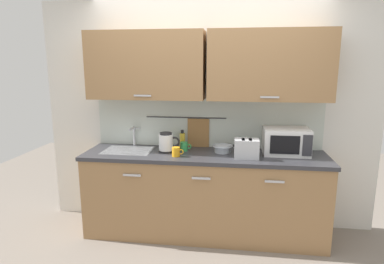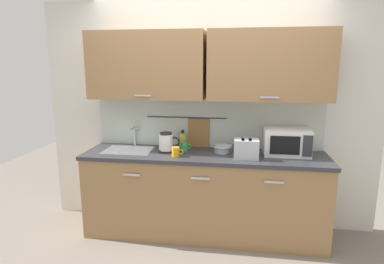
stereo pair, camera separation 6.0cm
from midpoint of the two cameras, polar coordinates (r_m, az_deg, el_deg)
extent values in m
plane|color=slate|center=(3.46, 1.05, -19.68)|extent=(8.00, 8.00, 0.00)
cube|color=#997047|center=(3.53, 1.64, -11.18)|extent=(2.50, 0.60, 0.86)
cube|color=#B7B7BC|center=(3.28, -11.07, -7.48)|extent=(0.18, 0.02, 0.02)
cube|color=#B7B7BC|center=(3.13, 1.08, -8.17)|extent=(0.18, 0.02, 0.02)
cube|color=#B7B7BC|center=(3.13, 13.81, -8.49)|extent=(0.18, 0.02, 0.02)
cube|color=#333338|center=(3.38, 1.68, -4.15)|extent=(2.53, 0.63, 0.04)
cube|color=#9EA0A5|center=(3.59, -11.65, -3.88)|extent=(0.52, 0.38, 0.09)
cube|color=silver|center=(3.63, 2.25, 2.91)|extent=(3.70, 0.06, 2.50)
cube|color=beige|center=(3.60, 2.19, 1.65)|extent=(2.50, 0.01, 0.55)
cube|color=#997047|center=(3.51, -8.57, 11.52)|extent=(1.23, 0.33, 0.70)
cube|color=#B7B7BC|center=(3.35, -9.23, 6.36)|extent=(0.18, 0.01, 0.02)
cube|color=#997047|center=(3.39, 12.97, 11.35)|extent=(1.23, 0.33, 0.70)
cube|color=#B7B7BC|center=(3.23, 13.01, 6.00)|extent=(0.18, 0.01, 0.02)
cylinder|color=#333338|center=(3.61, -1.57, 2.56)|extent=(0.90, 0.01, 0.01)
cube|color=olive|center=(3.62, 0.66, -0.31)|extent=(0.24, 0.02, 0.34)
cylinder|color=#B2B5BA|center=(3.76, -10.61, -0.68)|extent=(0.03, 0.03, 0.22)
cylinder|color=#B2B5BA|center=(3.67, -11.05, 0.58)|extent=(0.02, 0.16, 0.02)
cube|color=#B2B5BA|center=(3.73, -10.08, 0.65)|extent=(0.07, 0.02, 0.01)
cube|color=white|center=(3.47, 15.74, -1.53)|extent=(0.46, 0.34, 0.27)
cube|color=black|center=(3.30, 15.55, -2.21)|extent=(0.29, 0.01, 0.18)
cube|color=#2D2D33|center=(3.34, 19.20, -2.28)|extent=(0.09, 0.01, 0.21)
cylinder|color=black|center=(3.46, -5.07, -3.33)|extent=(0.16, 0.16, 0.02)
cylinder|color=white|center=(3.44, -5.10, -1.81)|extent=(0.15, 0.15, 0.17)
cylinder|color=#262628|center=(3.42, -5.13, -0.26)|extent=(0.13, 0.13, 0.02)
torus|color=black|center=(3.42, -3.58, -1.73)|extent=(0.11, 0.02, 0.11)
cylinder|color=yellow|center=(3.62, -2.19, -1.45)|extent=(0.06, 0.06, 0.16)
cylinder|color=black|center=(3.60, -2.20, 0.07)|extent=(0.03, 0.03, 0.04)
cylinder|color=orange|center=(3.27, -3.38, -3.50)|extent=(0.08, 0.08, 0.09)
torus|color=orange|center=(3.26, -2.49, -3.51)|extent=(0.06, 0.01, 0.06)
cylinder|color=#A5ADB7|center=(3.43, 4.92, -2.97)|extent=(0.17, 0.17, 0.07)
torus|color=#A5ADB7|center=(3.42, 4.93, -2.46)|extent=(0.21, 0.21, 0.01)
cube|color=#B7BABF|center=(3.24, 9.07, -2.92)|extent=(0.24, 0.17, 0.19)
cube|color=black|center=(3.21, 8.49, -1.37)|extent=(0.03, 0.12, 0.01)
cube|color=black|center=(3.22, 9.74, -1.40)|extent=(0.03, 0.12, 0.01)
cube|color=black|center=(3.23, 6.81, -2.37)|extent=(0.02, 0.02, 0.02)
cylinder|color=green|center=(3.48, -1.91, -2.56)|extent=(0.08, 0.08, 0.09)
torus|color=green|center=(3.47, -1.06, -2.56)|extent=(0.06, 0.01, 0.06)
camera|label=1|loc=(0.03, -90.51, -0.11)|focal=30.26mm
camera|label=2|loc=(0.03, 89.49, 0.11)|focal=30.26mm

